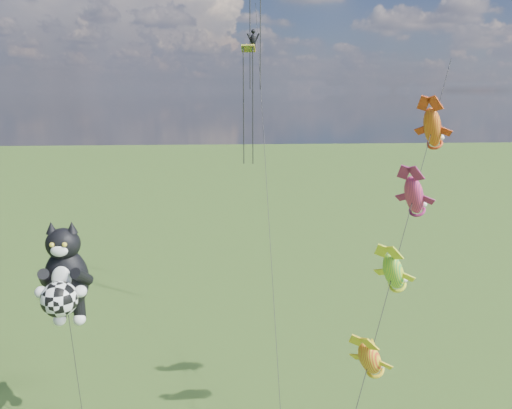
{
  "coord_description": "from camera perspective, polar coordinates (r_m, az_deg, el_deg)",
  "views": [
    {
      "loc": [
        11.46,
        -16.82,
        17.45
      ],
      "look_at": [
        13.38,
        11.34,
        11.01
      ],
      "focal_mm": 35.0,
      "sensor_mm": 36.0,
      "label": 1
    }
  ],
  "objects": [
    {
      "name": "cat_kite_rig",
      "position": [
        25.29,
        -21.06,
        -7.81
      ],
      "size": [
        2.69,
        4.09,
        11.56
      ],
      "rotation": [
        0.0,
        0.0,
        0.41
      ],
      "color": "brown",
      "rests_on": "ground"
    },
    {
      "name": "fish_windsock_rig",
      "position": [
        20.09,
        15.39,
        -7.57
      ],
      "size": [
        9.64,
        12.87,
        18.91
      ],
      "rotation": [
        0.0,
        0.0,
        -0.32
      ],
      "color": "brown",
      "rests_on": "ground"
    },
    {
      "name": "parafoil_rig",
      "position": [
        36.09,
        -0.25,
        17.72
      ],
      "size": [
        1.75,
        17.55,
        27.15
      ],
      "rotation": [
        0.0,
        0.0,
        0.1
      ],
      "color": "brown",
      "rests_on": "ground"
    }
  ]
}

